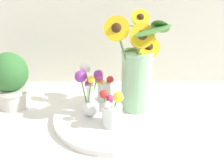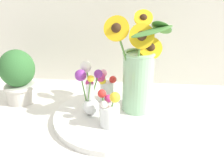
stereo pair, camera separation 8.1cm
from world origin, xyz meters
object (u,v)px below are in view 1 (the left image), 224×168
object	(u,v)px
serving_tray	(112,116)
vase_small_back	(103,87)
mason_jar_sunflowers	(137,71)
vase_small_center	(112,111)
vase_bulb_right	(89,93)
potted_plant	(11,80)

from	to	relation	value
serving_tray	vase_small_back	world-z (taller)	vase_small_back
vase_small_back	mason_jar_sunflowers	bearing A→B (deg)	-24.61
vase_small_back	vase_small_center	bearing A→B (deg)	-79.04
mason_jar_sunflowers	vase_bulb_right	distance (m)	0.20
serving_tray	vase_small_center	distance (m)	0.10
vase_small_center	vase_small_back	xyz separation A→B (m)	(-0.04, 0.18, 0.01)
vase_small_center	vase_bulb_right	distance (m)	0.12
vase_small_center	vase_bulb_right	size ratio (longest dim) A/B	0.68
serving_tray	vase_small_center	xyz separation A→B (m)	(-0.00, -0.08, 0.07)
mason_jar_sunflowers	vase_small_center	world-z (taller)	mason_jar_sunflowers
mason_jar_sunflowers	vase_small_back	xyz separation A→B (m)	(-0.14, 0.06, -0.09)
vase_small_center	potted_plant	bearing A→B (deg)	156.67
serving_tray	vase_bulb_right	size ratio (longest dim) A/B	2.24
vase_small_back	potted_plant	bearing A→B (deg)	-179.97
serving_tray	vase_bulb_right	world-z (taller)	vase_bulb_right
mason_jar_sunflowers	potted_plant	size ratio (longest dim) A/B	1.60
vase_bulb_right	potted_plant	distance (m)	0.35
serving_tray	vase_bulb_right	distance (m)	0.14
vase_small_center	potted_plant	distance (m)	0.46
vase_small_center	serving_tray	bearing A→B (deg)	89.07
vase_small_center	potted_plant	world-z (taller)	potted_plant
vase_small_back	potted_plant	distance (m)	0.39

